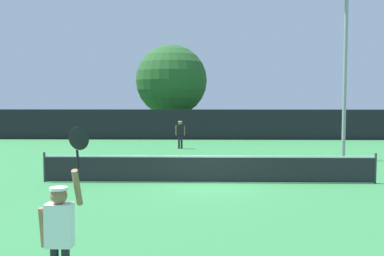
{
  "coord_description": "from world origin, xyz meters",
  "views": [
    {
      "loc": [
        -0.23,
        -15.19,
        2.95
      ],
      "look_at": [
        -0.68,
        4.05,
        1.68
      ],
      "focal_mm": 40.38,
      "sensor_mm": 36.0,
      "label": 1
    }
  ],
  "objects_px": {
    "player_serving": "(60,227)",
    "parked_car_far": "(282,125)",
    "player_receiving": "(180,132)",
    "tennis_ball": "(145,170)",
    "parked_car_mid": "(230,125)",
    "light_pole": "(345,63)",
    "parked_car_near": "(122,123)",
    "large_tree": "(171,81)"
  },
  "relations": [
    {
      "from": "player_serving",
      "to": "parked_car_far",
      "type": "bearing_deg",
      "value": 74.12
    },
    {
      "from": "player_receiving",
      "to": "tennis_ball",
      "type": "relative_size",
      "value": 24.37
    },
    {
      "from": "player_receiving",
      "to": "parked_car_mid",
      "type": "xyz_separation_m",
      "value": [
        3.72,
        11.0,
        -0.24
      ]
    },
    {
      "from": "light_pole",
      "to": "parked_car_mid",
      "type": "relative_size",
      "value": 1.94
    },
    {
      "from": "parked_car_mid",
      "to": "parked_car_far",
      "type": "xyz_separation_m",
      "value": [
        4.42,
        0.42,
        0.0
      ]
    },
    {
      "from": "parked_car_mid",
      "to": "parked_car_near",
      "type": "bearing_deg",
      "value": 161.38
    },
    {
      "from": "player_receiving",
      "to": "parked_car_near",
      "type": "relative_size",
      "value": 0.39
    },
    {
      "from": "player_serving",
      "to": "parked_car_far",
      "type": "xyz_separation_m",
      "value": [
        8.86,
        31.17,
        -0.36
      ]
    },
    {
      "from": "player_receiving",
      "to": "tennis_ball",
      "type": "bearing_deg",
      "value": 82.83
    },
    {
      "from": "large_tree",
      "to": "parked_car_mid",
      "type": "relative_size",
      "value": 1.75
    },
    {
      "from": "player_receiving",
      "to": "parked_car_mid",
      "type": "height_order",
      "value": "parked_car_mid"
    },
    {
      "from": "light_pole",
      "to": "parked_car_far",
      "type": "height_order",
      "value": "light_pole"
    },
    {
      "from": "large_tree",
      "to": "parked_car_far",
      "type": "xyz_separation_m",
      "value": [
        9.43,
        0.82,
        -3.76
      ]
    },
    {
      "from": "player_receiving",
      "to": "parked_car_far",
      "type": "relative_size",
      "value": 0.38
    },
    {
      "from": "tennis_ball",
      "to": "parked_car_near",
      "type": "height_order",
      "value": "parked_car_near"
    },
    {
      "from": "large_tree",
      "to": "player_serving",
      "type": "bearing_deg",
      "value": -88.94
    },
    {
      "from": "parked_car_near",
      "to": "parked_car_far",
      "type": "distance_m",
      "value": 14.37
    },
    {
      "from": "light_pole",
      "to": "parked_car_near",
      "type": "xyz_separation_m",
      "value": [
        -14.26,
        18.29,
        -3.96
      ]
    },
    {
      "from": "light_pole",
      "to": "parked_car_mid",
      "type": "distance_m",
      "value": 16.71
    },
    {
      "from": "player_receiving",
      "to": "parked_car_mid",
      "type": "relative_size",
      "value": 0.39
    },
    {
      "from": "parked_car_near",
      "to": "player_receiving",
      "type": "bearing_deg",
      "value": -63.85
    },
    {
      "from": "light_pole",
      "to": "parked_car_far",
      "type": "relative_size",
      "value": 1.91
    },
    {
      "from": "light_pole",
      "to": "parked_car_mid",
      "type": "height_order",
      "value": "light_pole"
    },
    {
      "from": "light_pole",
      "to": "player_serving",
      "type": "bearing_deg",
      "value": -120.55
    },
    {
      "from": "player_serving",
      "to": "player_receiving",
      "type": "height_order",
      "value": "player_serving"
    },
    {
      "from": "light_pole",
      "to": "parked_car_near",
      "type": "relative_size",
      "value": 1.95
    },
    {
      "from": "player_receiving",
      "to": "light_pole",
      "type": "relative_size",
      "value": 0.2
    },
    {
      "from": "player_receiving",
      "to": "tennis_ball",
      "type": "distance_m",
      "value": 8.29
    },
    {
      "from": "tennis_ball",
      "to": "parked_car_far",
      "type": "bearing_deg",
      "value": 64.9
    },
    {
      "from": "parked_car_mid",
      "to": "player_receiving",
      "type": "bearing_deg",
      "value": -111.96
    },
    {
      "from": "tennis_ball",
      "to": "large_tree",
      "type": "distance_m",
      "value": 19.3
    },
    {
      "from": "large_tree",
      "to": "parked_car_mid",
      "type": "height_order",
      "value": "large_tree"
    },
    {
      "from": "light_pole",
      "to": "tennis_ball",
      "type": "bearing_deg",
      "value": -158.93
    },
    {
      "from": "player_receiving",
      "to": "large_tree",
      "type": "bearing_deg",
      "value": -83.12
    },
    {
      "from": "large_tree",
      "to": "parked_car_far",
      "type": "distance_m",
      "value": 10.18
    },
    {
      "from": "light_pole",
      "to": "player_receiving",
      "type": "bearing_deg",
      "value": 150.77
    },
    {
      "from": "large_tree",
      "to": "parked_car_near",
      "type": "bearing_deg",
      "value": 147.05
    },
    {
      "from": "player_receiving",
      "to": "parked_car_far",
      "type": "bearing_deg",
      "value": -125.52
    },
    {
      "from": "player_receiving",
      "to": "tennis_ball",
      "type": "xyz_separation_m",
      "value": [
        -1.03,
        -8.17,
        -0.98
      ]
    },
    {
      "from": "light_pole",
      "to": "parked_car_near",
      "type": "bearing_deg",
      "value": 127.96
    },
    {
      "from": "light_pole",
      "to": "parked_car_far",
      "type": "bearing_deg",
      "value": 90.27
    },
    {
      "from": "player_serving",
      "to": "large_tree",
      "type": "relative_size",
      "value": 0.34
    }
  ]
}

